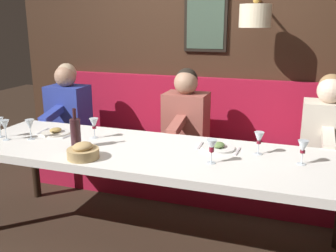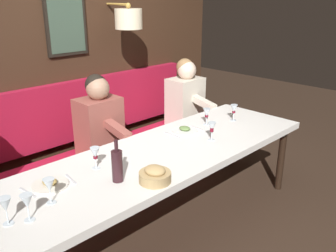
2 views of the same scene
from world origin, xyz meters
name	(u,v)px [view 1 (image 1 of 2)]	position (x,y,z in m)	size (l,w,h in m)	color
ground_plane	(154,239)	(0.00, 0.00, 0.00)	(12.00, 12.00, 0.00)	#332319
dining_table	(153,158)	(0.00, 0.00, 0.68)	(0.90, 2.90, 0.74)	silver
banquette_bench	(186,172)	(0.89, 0.00, 0.23)	(0.52, 3.10, 0.45)	maroon
back_wall_panel	(203,50)	(1.46, -0.01, 1.36)	(0.59, 4.30, 2.90)	#382316
diner_nearest	(327,125)	(0.88, -1.23, 0.82)	(0.60, 0.40, 0.79)	beige
diner_near	(186,114)	(0.88, 0.01, 0.82)	(0.60, 0.40, 0.79)	#934C42
diner_middle	(68,104)	(0.88, 1.29, 0.82)	(0.60, 0.40, 0.79)	#283893
place_setting_0	(56,132)	(0.13, 0.92, 0.75)	(0.24, 0.33, 0.05)	silver
place_setting_1	(218,147)	(0.18, -0.45, 0.75)	(0.24, 0.31, 0.05)	white
wine_glass_0	(5,126)	(-0.15, 1.19, 0.86)	(0.07, 0.07, 0.16)	silver
wine_glass_1	(303,148)	(0.05, -1.04, 0.86)	(0.07, 0.07, 0.16)	silver
wine_glass_2	(259,139)	(0.16, -0.74, 0.86)	(0.07, 0.07, 0.16)	silver
wine_glass_4	(212,147)	(-0.12, -0.47, 0.86)	(0.07, 0.07, 0.16)	silver
wine_glass_5	(30,125)	(-0.07, 1.02, 0.86)	(0.07, 0.07, 0.16)	silver
wine_glass_6	(94,124)	(0.13, 0.56, 0.86)	(0.07, 0.07, 0.16)	silver
wine_bottle	(76,133)	(-0.13, 0.56, 0.86)	(0.08, 0.08, 0.30)	#33191E
bread_bowl	(83,152)	(-0.32, 0.39, 0.79)	(0.22, 0.22, 0.12)	tan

